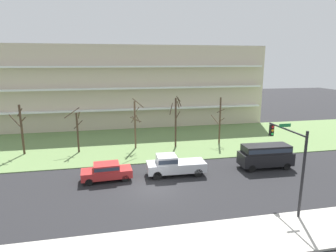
{
  "coord_description": "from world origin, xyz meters",
  "views": [
    {
      "loc": [
        -3.28,
        -22.06,
        10.38
      ],
      "look_at": [
        2.45,
        6.0,
        3.91
      ],
      "focal_mm": 30.68,
      "sensor_mm": 36.0,
      "label": 1
    }
  ],
  "objects_px": {
    "tree_center": "(135,123)",
    "traffic_signal_mast": "(290,153)",
    "tree_right": "(176,120)",
    "tree_far_left": "(21,129)",
    "tree_left": "(77,131)",
    "sedan_red_center_left": "(107,171)",
    "van_black_near_left": "(266,154)",
    "pickup_silver_center_right": "(174,165)",
    "tree_far_right": "(220,121)"
  },
  "relations": [
    {
      "from": "tree_left",
      "to": "tree_right",
      "type": "bearing_deg",
      "value": -1.89
    },
    {
      "from": "sedan_red_center_left",
      "to": "pickup_silver_center_right",
      "type": "xyz_separation_m",
      "value": [
        6.1,
        0.01,
        0.14
      ]
    },
    {
      "from": "tree_left",
      "to": "pickup_silver_center_right",
      "type": "xyz_separation_m",
      "value": [
        9.34,
        -8.79,
        -1.63
      ]
    },
    {
      "from": "tree_left",
      "to": "sedan_red_center_left",
      "type": "relative_size",
      "value": 1.14
    },
    {
      "from": "pickup_silver_center_right",
      "to": "tree_far_left",
      "type": "bearing_deg",
      "value": -29.43
    },
    {
      "from": "tree_center",
      "to": "tree_right",
      "type": "bearing_deg",
      "value": -6.38
    },
    {
      "from": "tree_center",
      "to": "traffic_signal_mast",
      "type": "xyz_separation_m",
      "value": [
        9.29,
        -16.58,
        0.91
      ]
    },
    {
      "from": "tree_far_left",
      "to": "van_black_near_left",
      "type": "height_order",
      "value": "tree_far_left"
    },
    {
      "from": "tree_far_left",
      "to": "tree_right",
      "type": "xyz_separation_m",
      "value": [
        17.51,
        -0.81,
        0.41
      ]
    },
    {
      "from": "van_black_near_left",
      "to": "pickup_silver_center_right",
      "type": "bearing_deg",
      "value": 1.83
    },
    {
      "from": "van_black_near_left",
      "to": "sedan_red_center_left",
      "type": "distance_m",
      "value": 15.45
    },
    {
      "from": "tree_left",
      "to": "tree_center",
      "type": "xyz_separation_m",
      "value": [
        6.67,
        0.16,
        0.57
      ]
    },
    {
      "from": "tree_right",
      "to": "van_black_near_left",
      "type": "bearing_deg",
      "value": -49.48
    },
    {
      "from": "sedan_red_center_left",
      "to": "tree_center",
      "type": "bearing_deg",
      "value": -114.32
    },
    {
      "from": "tree_center",
      "to": "van_black_near_left",
      "type": "xyz_separation_m",
      "value": [
        12.02,
        -8.96,
        -1.82
      ]
    },
    {
      "from": "tree_far_right",
      "to": "sedan_red_center_left",
      "type": "relative_size",
      "value": 1.34
    },
    {
      "from": "sedan_red_center_left",
      "to": "traffic_signal_mast",
      "type": "relative_size",
      "value": 0.74
    },
    {
      "from": "van_black_near_left",
      "to": "traffic_signal_mast",
      "type": "xyz_separation_m",
      "value": [
        -2.73,
        -7.62,
        2.73
      ]
    },
    {
      "from": "tree_center",
      "to": "traffic_signal_mast",
      "type": "relative_size",
      "value": 1.04
    },
    {
      "from": "tree_center",
      "to": "pickup_silver_center_right",
      "type": "height_order",
      "value": "tree_center"
    },
    {
      "from": "tree_left",
      "to": "tree_right",
      "type": "xyz_separation_m",
      "value": [
        11.5,
        -0.38,
        0.81
      ]
    },
    {
      "from": "tree_center",
      "to": "tree_right",
      "type": "height_order",
      "value": "tree_right"
    },
    {
      "from": "sedan_red_center_left",
      "to": "pickup_silver_center_right",
      "type": "relative_size",
      "value": 0.83
    },
    {
      "from": "tree_left",
      "to": "pickup_silver_center_right",
      "type": "relative_size",
      "value": 0.94
    },
    {
      "from": "tree_left",
      "to": "pickup_silver_center_right",
      "type": "bearing_deg",
      "value": -43.25
    },
    {
      "from": "van_black_near_left",
      "to": "pickup_silver_center_right",
      "type": "height_order",
      "value": "van_black_near_left"
    },
    {
      "from": "tree_far_left",
      "to": "sedan_red_center_left",
      "type": "height_order",
      "value": "tree_far_left"
    },
    {
      "from": "tree_left",
      "to": "tree_center",
      "type": "distance_m",
      "value": 6.7
    },
    {
      "from": "sedan_red_center_left",
      "to": "pickup_silver_center_right",
      "type": "height_order",
      "value": "pickup_silver_center_right"
    },
    {
      "from": "tree_center",
      "to": "van_black_near_left",
      "type": "bearing_deg",
      "value": -36.69
    },
    {
      "from": "tree_center",
      "to": "tree_right",
      "type": "distance_m",
      "value": 4.86
    },
    {
      "from": "pickup_silver_center_right",
      "to": "tree_center",
      "type": "bearing_deg",
      "value": -71.83
    },
    {
      "from": "tree_right",
      "to": "traffic_signal_mast",
      "type": "bearing_deg",
      "value": -74.44
    },
    {
      "from": "tree_left",
      "to": "tree_far_right",
      "type": "relative_size",
      "value": 0.85
    },
    {
      "from": "tree_far_right",
      "to": "traffic_signal_mast",
      "type": "bearing_deg",
      "value": -94.66
    },
    {
      "from": "tree_far_left",
      "to": "traffic_signal_mast",
      "type": "height_order",
      "value": "traffic_signal_mast"
    },
    {
      "from": "van_black_near_left",
      "to": "traffic_signal_mast",
      "type": "bearing_deg",
      "value": 72.17
    },
    {
      "from": "tree_far_left",
      "to": "tree_left",
      "type": "bearing_deg",
      "value": -4.07
    },
    {
      "from": "tree_far_left",
      "to": "tree_left",
      "type": "relative_size",
      "value": 1.12
    },
    {
      "from": "sedan_red_center_left",
      "to": "tree_right",
      "type": "bearing_deg",
      "value": -137.83
    },
    {
      "from": "tree_center",
      "to": "sedan_red_center_left",
      "type": "height_order",
      "value": "tree_center"
    },
    {
      "from": "tree_right",
      "to": "traffic_signal_mast",
      "type": "height_order",
      "value": "tree_right"
    },
    {
      "from": "tree_far_right",
      "to": "sedan_red_center_left",
      "type": "xyz_separation_m",
      "value": [
        -14.06,
        -8.92,
        -2.19
      ]
    },
    {
      "from": "tree_left",
      "to": "pickup_silver_center_right",
      "type": "height_order",
      "value": "tree_left"
    },
    {
      "from": "tree_far_left",
      "to": "tree_far_right",
      "type": "distance_m",
      "value": 23.33
    },
    {
      "from": "tree_far_left",
      "to": "tree_right",
      "type": "bearing_deg",
      "value": -2.64
    },
    {
      "from": "tree_far_left",
      "to": "sedan_red_center_left",
      "type": "xyz_separation_m",
      "value": [
        9.26,
        -9.22,
        -2.17
      ]
    },
    {
      "from": "tree_right",
      "to": "tree_far_right",
      "type": "height_order",
      "value": "tree_right"
    },
    {
      "from": "traffic_signal_mast",
      "to": "sedan_red_center_left",
      "type": "bearing_deg",
      "value": 149.06
    },
    {
      "from": "pickup_silver_center_right",
      "to": "traffic_signal_mast",
      "type": "distance_m",
      "value": 10.57
    }
  ]
}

